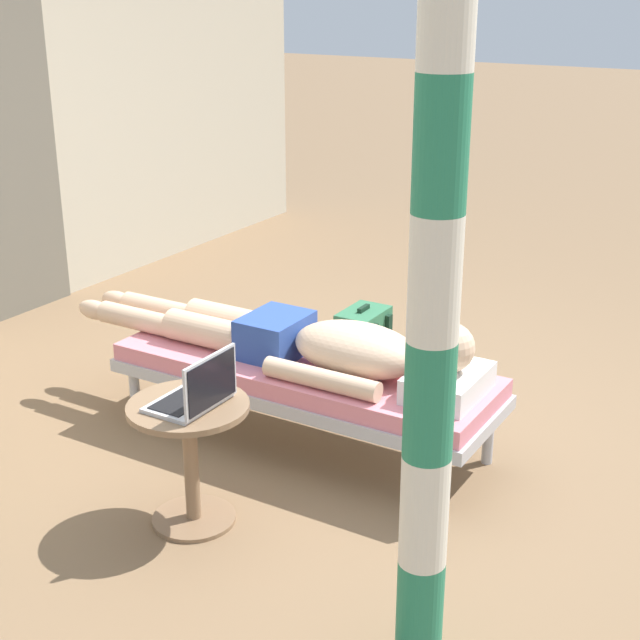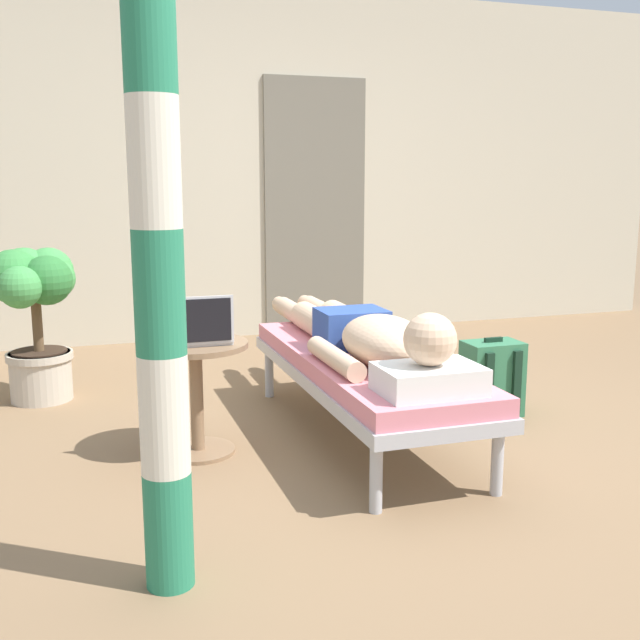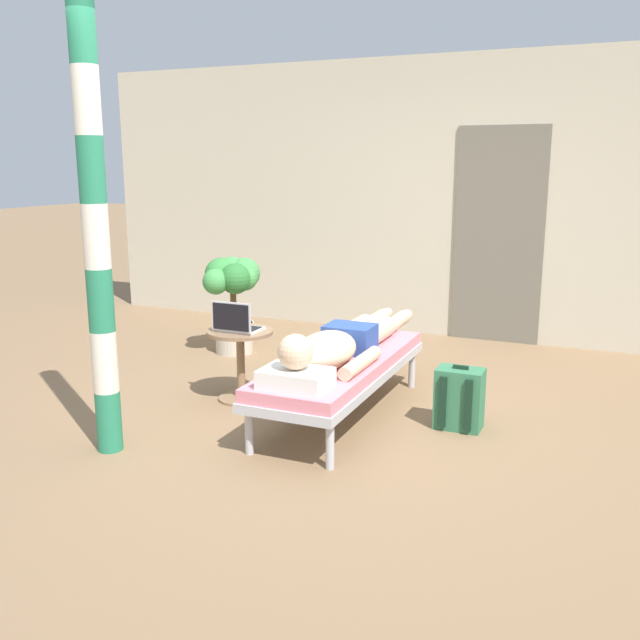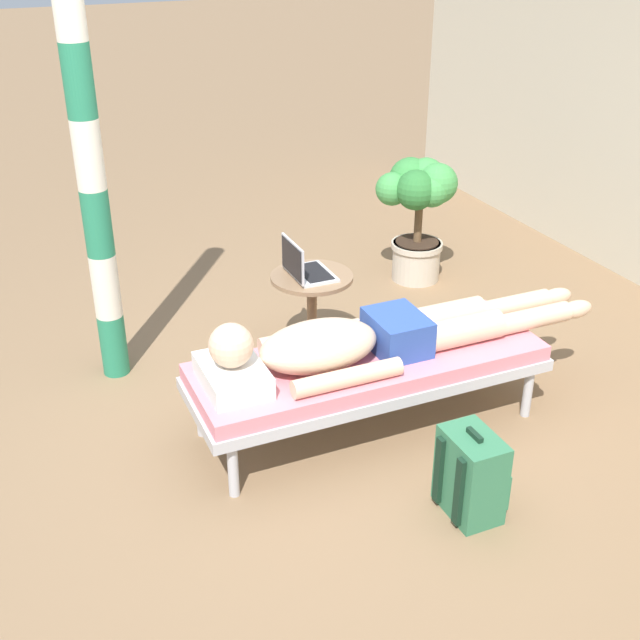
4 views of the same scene
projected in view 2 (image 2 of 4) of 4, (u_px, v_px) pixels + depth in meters
ground_plane at (385, 444)px, 3.59m from camera, size 40.00×40.00×0.00m
house_wall_back at (242, 166)px, 5.93m from camera, size 7.60×0.20×2.70m
house_door_panel at (315, 208)px, 6.07m from camera, size 0.84×0.03×2.04m
lounge_chair at (363, 368)px, 3.63m from camera, size 0.62×1.83×0.42m
person_reclining at (366, 335)px, 3.57m from camera, size 0.53×2.17×0.32m
side_table at (196, 378)px, 3.42m from camera, size 0.48×0.48×0.52m
laptop at (196, 332)px, 3.33m from camera, size 0.31×0.24×0.23m
backpack at (491, 379)px, 4.01m from camera, size 0.30×0.26×0.42m
potted_plant at (35, 301)px, 4.20m from camera, size 0.48×0.53×0.87m
porch_post at (154, 163)px, 2.11m from camera, size 0.15×0.15×2.59m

